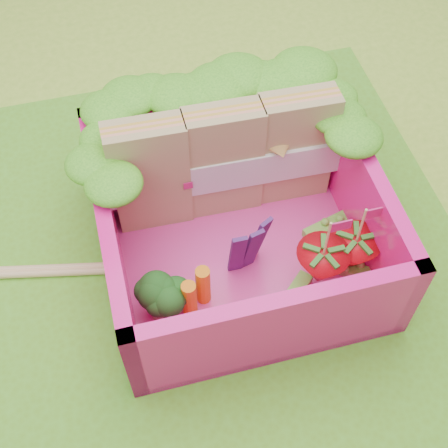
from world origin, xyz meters
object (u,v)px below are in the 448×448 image
chopsticks (22,272)px  sandwich_stack (224,161)px  broccoli (161,296)px  strawberry_right (353,253)px  strawberry_left (321,267)px  bento_box (238,218)px

chopsticks → sandwich_stack: bearing=8.0°
sandwich_stack → broccoli: bearing=-127.9°
broccoli → sandwich_stack: bearing=52.1°
strawberry_right → strawberry_left: bearing=-168.7°
broccoli → chopsticks: (-0.65, 0.42, -0.20)m
strawberry_left → broccoli: bearing=178.5°
sandwich_stack → broccoli: (-0.45, -0.57, -0.16)m
sandwich_stack → strawberry_right: 0.77m
bento_box → strawberry_left: 0.46m
broccoli → chopsticks: bearing=146.9°
bento_box → strawberry_right: bearing=-28.9°
sandwich_stack → strawberry_left: bearing=-61.9°
strawberry_left → strawberry_right: strawberry_left is taller
strawberry_right → chopsticks: 1.65m
bento_box → broccoli: bearing=-146.6°
chopsticks → bento_box: bearing=-6.7°
broccoli → strawberry_right: strawberry_right is taller
sandwich_stack → strawberry_right: size_ratio=2.50×
bento_box → chopsticks: bento_box is taller
bento_box → sandwich_stack: 0.30m
strawberry_left → chopsticks: size_ratio=0.20×
bento_box → chopsticks: (-1.09, 0.13, -0.25)m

